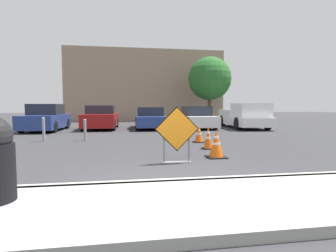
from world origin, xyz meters
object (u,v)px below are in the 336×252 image
object	(u,v)px
road_closed_sign	(177,133)
pickup_truck	(245,117)
parked_car_third	(150,118)
bollard_nearest	(85,129)
traffic_cone_second	(208,138)
parked_car_nearest	(46,118)
traffic_cone_third	(199,134)
traffic_cone_nearest	(216,144)
parked_car_second	(101,118)
bollard_second	(44,129)
parked_car_fourth	(196,118)

from	to	relation	value
road_closed_sign	pickup_truck	world-z (taller)	pickup_truck
parked_car_third	bollard_nearest	world-z (taller)	parked_car_third
traffic_cone_second	parked_car_nearest	world-z (taller)	parked_car_nearest
traffic_cone_second	traffic_cone_third	xyz separation A→B (m)	(0.13, 1.60, -0.04)
traffic_cone_nearest	traffic_cone_second	world-z (taller)	traffic_cone_nearest
road_closed_sign	traffic_cone_second	xyz separation A→B (m)	(1.44, 2.00, -0.38)
traffic_cone_nearest	bollard_nearest	bearing A→B (deg)	134.15
parked_car_second	bollard_nearest	bearing A→B (deg)	90.66
traffic_cone_nearest	bollard_second	distance (m)	7.20
traffic_cone_third	bollard_second	size ratio (longest dim) A/B	0.68
pickup_truck	traffic_cone_third	bearing A→B (deg)	55.61
traffic_cone_nearest	parked_car_second	world-z (taller)	parked_car_second
bollard_second	traffic_cone_second	bearing A→B (deg)	-25.19
traffic_cone_nearest	parked_car_fourth	distance (m)	10.14
parked_car_nearest	pickup_truck	size ratio (longest dim) A/B	0.82
road_closed_sign	traffic_cone_third	size ratio (longest dim) A/B	2.11
traffic_cone_second	parked_car_third	distance (m)	8.61
road_closed_sign	traffic_cone_second	distance (m)	2.50
traffic_cone_third	pickup_truck	distance (m)	7.73
road_closed_sign	parked_car_second	world-z (taller)	parked_car_second
road_closed_sign	pickup_truck	xyz separation A→B (m)	(6.36, 9.65, -0.02)
traffic_cone_second	bollard_second	distance (m)	6.64
traffic_cone_nearest	traffic_cone_second	size ratio (longest dim) A/B	1.03
bollard_second	bollard_nearest	bearing A→B (deg)	0.00
traffic_cone_nearest	pickup_truck	world-z (taller)	pickup_truck
parked_car_nearest	bollard_second	xyz separation A→B (m)	(1.36, -5.05, -0.19)
parked_car_fourth	pickup_truck	xyz separation A→B (m)	(3.05, -0.80, 0.07)
bollard_second	traffic_cone_nearest	bearing A→B (deg)	-36.60
traffic_cone_second	parked_car_second	distance (m)	9.60
road_closed_sign	bollard_second	size ratio (longest dim) A/B	1.44
pickup_truck	bollard_second	world-z (taller)	pickup_truck
parked_car_fourth	parked_car_nearest	bearing A→B (deg)	5.38
traffic_cone_second	bollard_second	world-z (taller)	bollard_second
traffic_cone_second	traffic_cone_third	world-z (taller)	traffic_cone_second
pickup_truck	bollard_second	distance (m)	11.95
traffic_cone_second	pickup_truck	world-z (taller)	pickup_truck
traffic_cone_nearest	bollard_nearest	size ratio (longest dim) A/B	0.86
parked_car_third	parked_car_fourth	xyz separation A→B (m)	(3.08, -0.07, 0.01)
traffic_cone_second	parked_car_second	size ratio (longest dim) A/B	0.18
bollard_nearest	traffic_cone_third	bearing A→B (deg)	-15.16
bollard_second	traffic_cone_third	bearing A→B (deg)	-11.30
parked_car_fourth	bollard_second	distance (m)	9.68
parked_car_fourth	road_closed_sign	bearing A→B (deg)	74.27
pickup_truck	bollard_nearest	bearing A→B (deg)	31.35
pickup_truck	bollard_nearest	distance (m)	10.50
bollard_nearest	traffic_cone_second	bearing A→B (deg)	-32.73
parked_car_second	parked_car_third	world-z (taller)	parked_car_second
parked_car_nearest	bollard_second	bearing A→B (deg)	106.71
traffic_cone_second	traffic_cone_nearest	bearing A→B (deg)	-98.83
parked_car_third	bollard_nearest	bearing A→B (deg)	62.48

